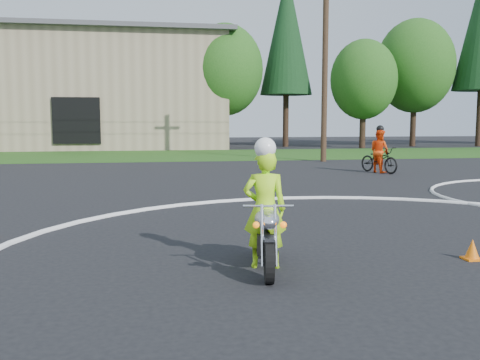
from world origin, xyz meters
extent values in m
cube|color=#1E4714|center=(0.00, 27.00, 0.01)|extent=(120.00, 10.00, 0.02)
torus|color=silver|center=(0.00, 3.00, 0.01)|extent=(12.12, 12.12, 0.12)
cylinder|color=black|center=(-2.04, 2.15, 0.27)|extent=(0.20, 0.55, 0.54)
cylinder|color=black|center=(-1.83, 3.40, 0.27)|extent=(0.20, 0.55, 0.54)
cube|color=black|center=(-1.93, 2.82, 0.36)|extent=(0.33, 0.53, 0.27)
ellipsoid|color=#ABACB0|center=(-1.96, 2.64, 0.71)|extent=(0.42, 0.62, 0.25)
cube|color=black|center=(-1.88, 3.09, 0.67)|extent=(0.32, 0.57, 0.09)
cylinder|color=white|center=(-2.10, 2.24, 0.59)|extent=(0.09, 0.33, 0.73)
cylinder|color=silver|center=(-1.94, 2.21, 0.59)|extent=(0.09, 0.33, 0.73)
cube|color=#BABBC0|center=(-2.04, 2.13, 0.56)|extent=(0.16, 0.22, 0.05)
cylinder|color=white|center=(-2.00, 2.37, 0.92)|extent=(0.63, 0.13, 0.03)
sphere|color=white|center=(-2.05, 2.06, 0.77)|extent=(0.16, 0.16, 0.16)
sphere|color=orange|center=(-2.21, 2.11, 0.74)|extent=(0.08, 0.08, 0.08)
sphere|color=orange|center=(-1.89, 2.05, 0.74)|extent=(0.08, 0.08, 0.08)
cylinder|color=white|center=(-1.72, 3.15, 0.27)|extent=(0.19, 0.73, 0.07)
imported|color=#B3FF1A|center=(-1.93, 2.88, 0.80)|extent=(0.64, 0.47, 1.60)
sphere|color=white|center=(-1.94, 2.83, 1.62)|extent=(0.29, 0.29, 0.29)
imported|color=black|center=(5.27, 15.16, 0.50)|extent=(1.27, 2.00, 0.99)
imported|color=#F7450D|center=(5.27, 15.16, 0.83)|extent=(0.87, 0.97, 1.66)
sphere|color=black|center=(5.27, 15.16, 1.68)|extent=(0.29, 0.29, 0.29)
cone|color=orange|center=(1.09, 2.75, 0.15)|extent=(0.22, 0.22, 0.30)
cube|color=orange|center=(1.09, 2.75, 0.01)|extent=(0.24, 0.24, 0.03)
cube|color=black|center=(-8.00, 31.90, 2.00)|extent=(3.00, 0.16, 3.00)
cylinder|color=#382619|center=(2.00, 34.00, 1.62)|extent=(0.44, 0.44, 3.24)
ellipsoid|color=#1E5116|center=(2.00, 34.00, 5.58)|extent=(5.40, 5.40, 6.48)
cylinder|color=#382619|center=(7.00, 36.00, 1.98)|extent=(0.44, 0.44, 3.96)
cone|color=black|center=(7.00, 36.00, 8.63)|extent=(3.96, 3.96, 9.35)
cylinder|color=#382619|center=(12.00, 33.00, 1.44)|extent=(0.44, 0.44, 2.88)
ellipsoid|color=#1E5116|center=(12.00, 33.00, 4.96)|extent=(4.80, 4.80, 5.76)
cylinder|color=#382619|center=(17.00, 35.00, 1.80)|extent=(0.44, 0.44, 3.60)
ellipsoid|color=#1E5116|center=(17.00, 35.00, 6.20)|extent=(6.00, 6.00, 7.20)
cylinder|color=#382619|center=(22.00, 34.00, 2.16)|extent=(0.44, 0.44, 4.32)
cylinder|color=#382619|center=(-2.00, 35.00, 1.44)|extent=(0.44, 0.44, 2.88)
ellipsoid|color=#1E5116|center=(-2.00, 35.00, 4.96)|extent=(4.80, 4.80, 5.76)
cylinder|color=#473321|center=(5.00, 21.00, 5.00)|extent=(0.28, 0.28, 10.00)
camera|label=1|loc=(-3.47, -4.07, 1.98)|focal=40.00mm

